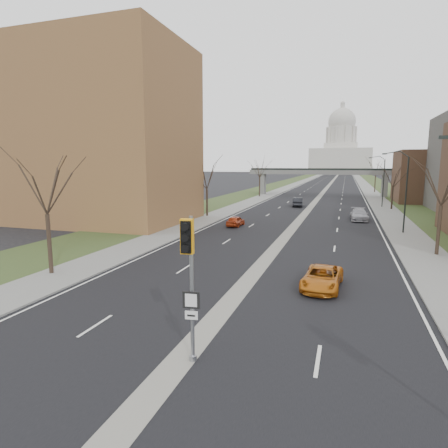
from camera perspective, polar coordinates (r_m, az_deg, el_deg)
The scene contains 24 objects.
ground at distance 14.93m, azimuth -7.41°, elevation -20.64°, with size 700.00×700.00×0.00m, color black.
road_surface at distance 161.93m, azimuth 16.08°, elevation 6.13°, with size 20.00×600.00×0.01m, color black.
median_strip at distance 161.93m, azimuth 16.08°, elevation 6.13°, with size 1.20×600.00×0.02m, color gray.
sidewalk_right at distance 161.95m, azimuth 20.34°, elevation 5.94°, with size 4.00×600.00×0.12m, color gray.
sidewalk_left at distance 162.79m, azimuth 11.83°, elevation 6.33°, with size 4.00×600.00×0.12m, color gray.
grass_verge_right at distance 162.30m, azimuth 22.47°, elevation 5.82°, with size 8.00×600.00×0.10m, color #2C411E.
grass_verge_left at distance 163.55m, azimuth 9.73°, elevation 6.40°, with size 8.00×600.00×0.10m, color #2C411E.
apartment_building at distance 52.47m, azimuth -19.68°, elevation 12.53°, with size 25.00×16.00×22.00m, color olive.
commercial_block_far at distance 83.31m, azimuth 29.49°, elevation 6.29°, with size 14.00×14.00×10.00m, color #4E3824.
pedestrian_bridge at distance 91.87m, azimuth 14.58°, elevation 7.22°, with size 34.00×3.00×6.45m.
capitol at distance 331.90m, azimuth 17.33°, elevation 10.63°, with size 48.00×42.00×55.75m.
streetlight_mid at distance 43.98m, azimuth 25.18°, elevation 7.68°, with size 2.61×0.20×8.70m.
streetlight_far at distance 69.86m, azimuth 22.60°, elevation 8.05°, with size 2.61×0.20×8.70m.
tree_left_a at distance 27.14m, azimuth -25.70°, elevation 6.62°, with size 7.20×7.20×9.40m.
tree_left_b at distance 53.07m, azimuth -2.63°, elevation 7.84°, with size 6.75×6.75×8.81m.
tree_left_c at distance 85.72m, azimuth 5.49°, elevation 8.83°, with size 7.65×7.65×9.99m.
tree_right_a at distance 34.45m, azimuth 30.49°, elevation 6.60°, with size 7.20×7.20×9.40m.
tree_right_b at distance 67.08m, azimuth 24.46°, elevation 6.95°, with size 6.30×6.30×8.22m.
tree_right_c at distance 106.91m, azimuth 22.18°, elevation 8.25°, with size 7.65×7.65×9.99m.
signal_pole_median at distance 13.45m, azimuth -5.32°, elevation -6.10°, with size 0.64×0.92×5.56m.
car_left_near at distance 45.06m, azimuth 1.77°, elevation 0.47°, with size 1.49×3.70×1.26m, color #A53212.
car_left_far at distance 67.42m, azimuth 11.14°, elevation 3.31°, with size 1.66×4.77×1.57m, color black.
car_right_near at distance 23.45m, azimuth 14.73°, elevation -7.92°, with size 2.14×4.64×1.29m, color #BD6414.
car_right_mid at distance 52.86m, azimuth 19.90°, elevation 1.36°, with size 2.14×5.27×1.53m, color #9B9BA2.
Camera 1 is at (5.69, -11.66, 7.39)m, focal length 30.00 mm.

